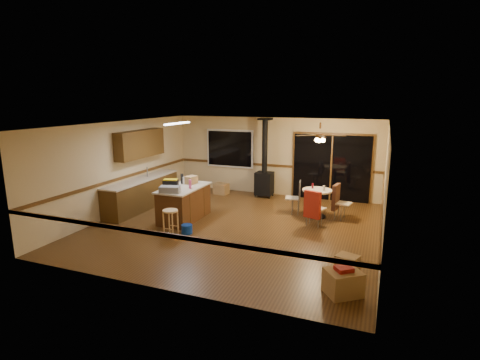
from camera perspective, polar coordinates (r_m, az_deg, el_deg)
The scene contains 35 objects.
floor at distance 9.73m, azimuth -0.64°, elevation -6.99°, with size 7.00×7.00×0.00m, color #4E3115.
ceiling at distance 9.20m, azimuth -0.68°, elevation 8.48°, with size 7.00×7.00×0.00m, color silver.
wall_back at distance 12.64m, azimuth 5.25°, elevation 3.57°, with size 7.00×7.00×0.00m, color #CCB381.
wall_front at distance 6.37m, azimuth -12.49°, elevation -5.55°, with size 7.00×7.00×0.00m, color #CCB381.
wall_left at distance 11.14m, azimuth -17.64°, elevation 1.84°, with size 7.00×7.00×0.00m, color #CCB381.
wall_right at distance 8.73m, azimuth 21.19°, elevation -1.21°, with size 7.00×7.00×0.00m, color #CCB381.
chair_rail at distance 9.44m, azimuth -0.66°, elevation -1.25°, with size 7.00×7.00×0.08m, color #543415, non-canonical shape.
window at distance 13.09m, azimuth -1.56°, elevation 4.81°, with size 1.72×0.10×1.32m, color black.
sliding_door at distance 12.26m, azimuth 13.73°, elevation 1.81°, with size 2.52×0.10×2.10m, color black.
lower_cabinets at distance 11.53m, azimuth -14.64°, elevation -2.06°, with size 0.60×3.00×0.86m, color #4F3314.
countertop at distance 11.43m, azimuth -14.77°, elevation 0.12°, with size 0.64×3.04×0.04m, color #C5B399.
upper_cabinets at distance 11.49m, azimuth -14.97°, elevation 5.34°, with size 0.35×2.00×0.80m, color #4F3314.
kitchen_island at distance 10.22m, azimuth -8.50°, elevation -3.50°, with size 0.88×1.68×0.90m.
wood_stove at distance 12.37m, azimuth 3.73°, elevation 0.72°, with size 0.55×0.50×2.52m.
ceiling_fan at distance 10.18m, azimuth 12.06°, elevation 6.40°, with size 0.24×0.24×0.55m.
fluorescent_strip at distance 10.26m, azimuth -9.52°, elevation 8.50°, with size 0.10×1.20×0.04m, color white.
toolbox_grey at distance 9.58m, azimuth -10.65°, elevation -1.41°, with size 0.50×0.28×0.16m, color slate.
toolbox_black at distance 10.02m, azimuth -10.51°, elevation -0.63°, with size 0.39×0.20×0.21m, color black.
toolbox_yellow_lid at distance 9.99m, azimuth -10.54°, elevation 0.05°, with size 0.35×0.19×0.03m, color gold.
box_on_island at distance 10.46m, azimuth -7.45°, elevation 0.02°, with size 0.23×0.32×0.21m, color #9A7544.
bottle_dark at distance 10.46m, azimuth -8.82°, elevation 0.18°, with size 0.08×0.08×0.28m, color black.
bottle_pink at distance 9.90m, azimuth -7.60°, elevation -0.62°, with size 0.07×0.07×0.23m, color #D84C8C.
bottle_white at distance 10.44m, azimuth -8.53°, elevation -0.06°, with size 0.07×0.07×0.20m, color white.
bar_stool at distance 9.08m, azimuth -10.51°, elevation -6.48°, with size 0.36×0.36×0.65m, color tan.
blue_bucket at distance 9.25m, azimuth -8.10°, elevation -7.42°, with size 0.27×0.27×0.22m, color #0C35A8.
dining_table at distance 10.49m, azimuth 11.65°, elevation -2.79°, with size 0.82×0.82×0.78m.
glass_red at distance 10.53m, azimuth 11.01°, elevation -0.88°, with size 0.05×0.05×0.14m, color #590C14.
glass_cream at distance 10.33m, azimuth 12.66°, elevation -1.20°, with size 0.06×0.06×0.14m, color beige.
chair_left at distance 10.69m, azimuth 8.62°, elevation -2.04°, with size 0.46×0.46×0.51m.
chair_near at distance 9.63m, azimuth 11.03°, elevation -3.69°, with size 0.54×0.57×0.70m.
chair_right at distance 10.48m, azimuth 14.54°, elevation -2.55°, with size 0.52×0.49×0.70m.
box_under_window at distance 12.84m, azimuth -2.87°, elevation -1.33°, with size 0.46×0.37×0.37m, color #9A7544.
box_corner_a at distance 6.71m, azimuth 15.42°, elevation -14.82°, with size 0.56×0.47×0.42m, color #9A7544.
box_corner_b at distance 7.55m, azimuth 16.02°, elevation -12.13°, with size 0.39×0.34×0.32m, color #9A7544.
box_small_red at distance 6.60m, azimuth 15.55°, elevation -12.91°, with size 0.27×0.22×0.07m, color maroon.
Camera 1 is at (3.41, -8.52, 3.23)m, focal length 28.00 mm.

